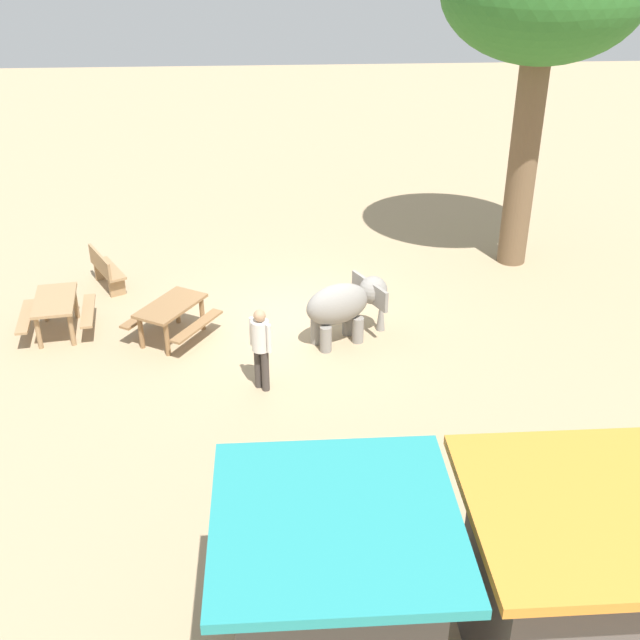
{
  "coord_description": "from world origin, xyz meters",
  "views": [
    {
      "loc": [
        0.46,
        14.63,
        7.88
      ],
      "look_at": [
        -0.38,
        1.48,
        0.8
      ],
      "focal_mm": 43.55,
      "sensor_mm": 36.0,
      "label": 1
    }
  ],
  "objects_px": {
    "wooden_bench": "(106,269)",
    "feed_bucket": "(374,293)",
    "person_handler": "(261,344)",
    "elephant": "(346,304)",
    "picnic_table_near": "(171,313)",
    "picnic_table_far": "(56,307)",
    "market_stall_orange": "(571,601)",
    "market_stall_teal": "(334,613)"
  },
  "relations": [
    {
      "from": "feed_bucket",
      "to": "picnic_table_far",
      "type": "bearing_deg",
      "value": 9.32
    },
    {
      "from": "person_handler",
      "to": "market_stall_teal",
      "type": "bearing_deg",
      "value": -129.2
    },
    {
      "from": "picnic_table_near",
      "to": "feed_bucket",
      "type": "distance_m",
      "value": 4.6
    },
    {
      "from": "picnic_table_near",
      "to": "feed_bucket",
      "type": "xyz_separation_m",
      "value": [
        -4.33,
        -1.5,
        -0.43
      ]
    },
    {
      "from": "elephant",
      "to": "market_stall_orange",
      "type": "xyz_separation_m",
      "value": [
        -1.73,
        7.91,
        0.32
      ]
    },
    {
      "from": "market_stall_orange",
      "to": "feed_bucket",
      "type": "bearing_deg",
      "value": -84.61
    },
    {
      "from": "wooden_bench",
      "to": "elephant",
      "type": "bearing_deg",
      "value": 33.87
    },
    {
      "from": "elephant",
      "to": "picnic_table_far",
      "type": "bearing_deg",
      "value": 147.32
    },
    {
      "from": "market_stall_orange",
      "to": "market_stall_teal",
      "type": "xyz_separation_m",
      "value": [
        2.6,
        0.0,
        0.0
      ]
    },
    {
      "from": "person_handler",
      "to": "picnic_table_far",
      "type": "relative_size",
      "value": 0.95
    },
    {
      "from": "wooden_bench",
      "to": "feed_bucket",
      "type": "distance_m",
      "value": 6.19
    },
    {
      "from": "market_stall_orange",
      "to": "feed_bucket",
      "type": "distance_m",
      "value": 9.8
    },
    {
      "from": "market_stall_orange",
      "to": "market_stall_teal",
      "type": "height_order",
      "value": "same"
    },
    {
      "from": "picnic_table_far",
      "to": "market_stall_teal",
      "type": "bearing_deg",
      "value": 22.02
    },
    {
      "from": "person_handler",
      "to": "picnic_table_far",
      "type": "bearing_deg",
      "value": 103.77
    },
    {
      "from": "market_stall_teal",
      "to": "feed_bucket",
      "type": "xyz_separation_m",
      "value": [
        -1.68,
        -9.71,
        -0.98
      ]
    },
    {
      "from": "wooden_bench",
      "to": "picnic_table_far",
      "type": "relative_size",
      "value": 0.84
    },
    {
      "from": "elephant",
      "to": "picnic_table_far",
      "type": "relative_size",
      "value": 1.07
    },
    {
      "from": "wooden_bench",
      "to": "market_stall_orange",
      "type": "distance_m",
      "value": 12.83
    },
    {
      "from": "elephant",
      "to": "person_handler",
      "type": "relative_size",
      "value": 1.12
    },
    {
      "from": "picnic_table_far",
      "to": "feed_bucket",
      "type": "bearing_deg",
      "value": 91.0
    },
    {
      "from": "elephant",
      "to": "picnic_table_far",
      "type": "height_order",
      "value": "elephant"
    },
    {
      "from": "picnic_table_far",
      "to": "elephant",
      "type": "bearing_deg",
      "value": 74.96
    },
    {
      "from": "wooden_bench",
      "to": "picnic_table_far",
      "type": "distance_m",
      "value": 2.2
    },
    {
      "from": "picnic_table_far",
      "to": "market_stall_orange",
      "type": "distance_m",
      "value": 11.52
    },
    {
      "from": "market_stall_teal",
      "to": "picnic_table_far",
      "type": "bearing_deg",
      "value": -59.65
    },
    {
      "from": "wooden_bench",
      "to": "market_stall_orange",
      "type": "bearing_deg",
      "value": 5.04
    },
    {
      "from": "elephant",
      "to": "picnic_table_far",
      "type": "distance_m",
      "value": 5.95
    },
    {
      "from": "wooden_bench",
      "to": "picnic_table_near",
      "type": "bearing_deg",
      "value": 7.04
    },
    {
      "from": "wooden_bench",
      "to": "feed_bucket",
      "type": "bearing_deg",
      "value": 52.47
    },
    {
      "from": "person_handler",
      "to": "elephant",
      "type": "bearing_deg",
      "value": -1.63
    },
    {
      "from": "person_handler",
      "to": "market_stall_orange",
      "type": "bearing_deg",
      "value": -107.91
    },
    {
      "from": "elephant",
      "to": "person_handler",
      "type": "distance_m",
      "value": 2.39
    },
    {
      "from": "picnic_table_far",
      "to": "market_stall_orange",
      "type": "height_order",
      "value": "market_stall_orange"
    },
    {
      "from": "picnic_table_near",
      "to": "picnic_table_far",
      "type": "distance_m",
      "value": 2.42
    },
    {
      "from": "elephant",
      "to": "feed_bucket",
      "type": "bearing_deg",
      "value": 39.6
    },
    {
      "from": "feed_bucket",
      "to": "picnic_table_near",
      "type": "bearing_deg",
      "value": 19.13
    },
    {
      "from": "wooden_bench",
      "to": "picnic_table_far",
      "type": "bearing_deg",
      "value": -44.6
    },
    {
      "from": "picnic_table_near",
      "to": "elephant",
      "type": "bearing_deg",
      "value": 116.03
    },
    {
      "from": "wooden_bench",
      "to": "picnic_table_far",
      "type": "height_order",
      "value": "wooden_bench"
    },
    {
      "from": "person_handler",
      "to": "market_stall_orange",
      "type": "height_order",
      "value": "market_stall_orange"
    },
    {
      "from": "feed_bucket",
      "to": "wooden_bench",
      "type": "bearing_deg",
      "value": -9.36
    }
  ]
}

